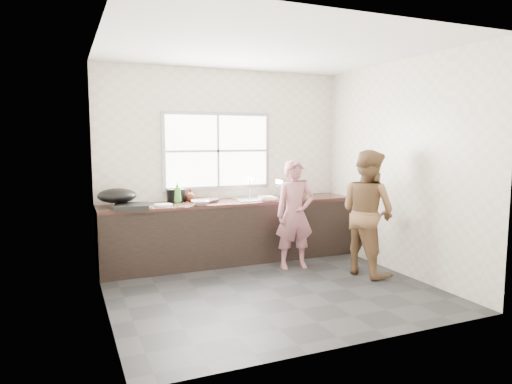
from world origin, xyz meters
name	(u,v)px	position (x,y,z in m)	size (l,w,h in m)	color
floor	(270,289)	(0.00, 0.00, -0.01)	(3.60, 3.20, 0.01)	#262629
ceiling	(271,48)	(0.00, 0.00, 2.71)	(3.60, 3.20, 0.01)	silver
wall_back	(224,165)	(0.00, 1.60, 1.35)	(3.60, 0.01, 2.70)	beige
wall_left	(102,177)	(-1.80, 0.00, 1.35)	(0.01, 3.20, 2.70)	silver
wall_right	(399,168)	(1.80, 0.00, 1.35)	(0.01, 3.20, 2.70)	silver
wall_front	(354,185)	(0.00, -1.60, 1.35)	(3.60, 0.01, 2.70)	silver
cabinet	(232,233)	(0.00, 1.29, 0.41)	(3.60, 0.62, 0.82)	black
countertop	(232,202)	(0.00, 1.29, 0.84)	(3.60, 0.64, 0.04)	#321914
sink	(255,199)	(0.35, 1.29, 0.86)	(0.55, 0.45, 0.02)	silver
faucet	(249,188)	(0.35, 1.49, 1.01)	(0.02, 0.02, 0.30)	silver
window_frame	(217,151)	(-0.10, 1.59, 1.55)	(1.60, 0.05, 1.10)	#9EA0A5
window_glazing	(218,151)	(-0.10, 1.57, 1.55)	(1.50, 0.01, 1.00)	white
woman	(295,218)	(0.67, 0.66, 0.67)	(0.49, 0.32, 1.35)	#A5636C
person_side	(367,212)	(1.39, 0.06, 0.79)	(0.77, 0.60, 1.59)	brown
cutting_board	(205,200)	(-0.36, 1.37, 0.88)	(0.39, 0.39, 0.04)	black
cleaver	(210,199)	(-0.30, 1.34, 0.90)	(0.21, 0.10, 0.01)	#A5A8AB
bowl_mince	(201,203)	(-0.51, 1.08, 0.89)	(0.24, 0.24, 0.06)	silver
bowl_crabs	(266,199)	(0.44, 1.10, 0.89)	(0.17, 0.17, 0.05)	white
bowl_held	(272,199)	(0.52, 1.08, 0.89)	(0.20, 0.20, 0.06)	white
black_pot	(176,195)	(-0.73, 1.52, 0.95)	(0.25, 0.25, 0.18)	black
plate_food	(163,205)	(-0.97, 1.22, 0.87)	(0.24, 0.24, 0.02)	white
bottle_green	(177,192)	(-0.73, 1.43, 1.00)	(0.11, 0.11, 0.29)	green
bottle_brown_tall	(174,195)	(-0.76, 1.52, 0.96)	(0.09, 0.09, 0.19)	#512414
bottle_brown_short	(190,196)	(-0.54, 1.50, 0.94)	(0.12, 0.12, 0.16)	#502214
glass_jar	(180,198)	(-0.68, 1.52, 0.91)	(0.07, 0.07, 0.10)	white
burner	(132,207)	(-1.39, 1.08, 0.89)	(0.41, 0.41, 0.06)	black
wok	(117,196)	(-1.54, 1.28, 1.01)	(0.48, 0.48, 0.18)	black
dish_rack	(291,189)	(0.88, 1.20, 1.00)	(0.37, 0.26, 0.28)	silver
pot_lid_left	(146,207)	(-1.21, 1.14, 0.87)	(0.22, 0.22, 0.01)	#B3B6BA
pot_lid_right	(140,203)	(-1.22, 1.52, 0.87)	(0.24, 0.24, 0.01)	#B8BAC0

